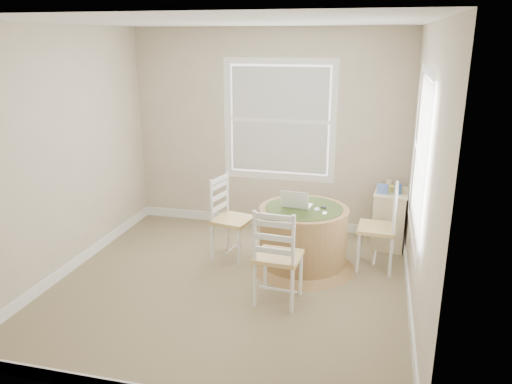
% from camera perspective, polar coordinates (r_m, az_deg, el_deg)
% --- Properties ---
extents(room, '(3.64, 3.64, 2.64)m').
position_cam_1_polar(room, '(4.93, -0.86, 3.56)').
color(room, '#847553').
rests_on(room, ground).
extents(round_table, '(1.16, 1.16, 0.70)m').
position_cam_1_polar(round_table, '(5.54, 5.41, -4.90)').
color(round_table, '#A27148').
rests_on(round_table, ground).
extents(chair_left, '(0.48, 0.49, 0.95)m').
position_cam_1_polar(chair_left, '(5.71, -2.64, -3.17)').
color(chair_left, white).
rests_on(chair_left, ground).
extents(chair_near, '(0.45, 0.43, 0.95)m').
position_cam_1_polar(chair_near, '(4.78, 2.57, -7.33)').
color(chair_near, white).
rests_on(chair_near, ground).
extents(chair_right, '(0.42, 0.44, 0.95)m').
position_cam_1_polar(chair_right, '(5.62, 13.65, -3.98)').
color(chair_right, white).
rests_on(chair_right, ground).
extents(laptop, '(0.33, 0.29, 0.21)m').
position_cam_1_polar(laptop, '(5.46, 4.66, -1.38)').
color(laptop, white).
rests_on(laptop, round_table).
extents(mouse, '(0.06, 0.09, 0.03)m').
position_cam_1_polar(mouse, '(5.38, 6.97, -1.98)').
color(mouse, white).
rests_on(mouse, round_table).
extents(phone, '(0.05, 0.09, 0.02)m').
position_cam_1_polar(phone, '(5.29, 7.86, -2.44)').
color(phone, '#B7BABF').
rests_on(phone, round_table).
extents(keys, '(0.06, 0.05, 0.02)m').
position_cam_1_polar(keys, '(5.45, 7.74, -1.80)').
color(keys, black).
rests_on(keys, round_table).
extents(corner_chest, '(0.44, 0.56, 0.70)m').
position_cam_1_polar(corner_chest, '(6.30, 15.01, -2.96)').
color(corner_chest, '#FAE6BB').
rests_on(corner_chest, ground).
extents(tissue_box, '(0.13, 0.13, 0.10)m').
position_cam_1_polar(tissue_box, '(6.10, 14.36, 0.38)').
color(tissue_box, '#6080DD').
rests_on(tissue_box, corner_chest).
extents(box_yellow, '(0.16, 0.11, 0.06)m').
position_cam_1_polar(box_yellow, '(6.21, 15.69, 0.36)').
color(box_yellow, '#D5CB4B').
rests_on(box_yellow, corner_chest).
extents(box_blue, '(0.09, 0.09, 0.12)m').
position_cam_1_polar(box_blue, '(6.11, 15.88, 0.38)').
color(box_blue, '#304F90').
rests_on(box_blue, corner_chest).
extents(cup_cream, '(0.07, 0.07, 0.09)m').
position_cam_1_polar(cup_cream, '(6.33, 14.99, 0.88)').
color(cup_cream, beige).
rests_on(cup_cream, corner_chest).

